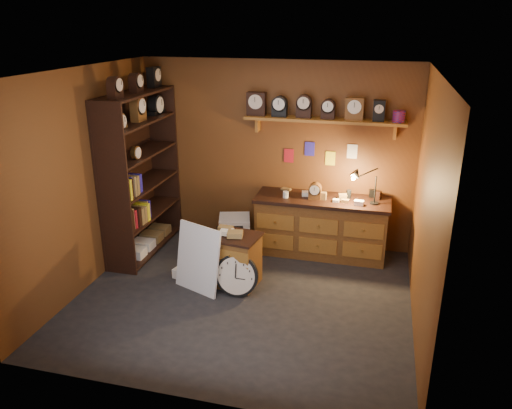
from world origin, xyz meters
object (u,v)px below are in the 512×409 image
object	(u,v)px
workbench	(321,223)
low_cabinet	(235,258)
shelving_unit	(138,168)
big_round_clock	(237,275)

from	to	relation	value
workbench	low_cabinet	world-z (taller)	workbench
shelving_unit	low_cabinet	xyz separation A→B (m)	(1.61, -0.67, -0.88)
shelving_unit	big_round_clock	bearing A→B (deg)	-28.63
workbench	low_cabinet	distance (m)	1.50
shelving_unit	big_round_clock	world-z (taller)	shelving_unit
low_cabinet	big_round_clock	size ratio (longest dim) A/B	1.41
low_cabinet	shelving_unit	bearing A→B (deg)	165.86
low_cabinet	big_round_clock	xyz separation A→B (m)	(0.09, -0.26, -0.11)
workbench	big_round_clock	distance (m)	1.67
low_cabinet	workbench	bearing A→B (deg)	59.61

